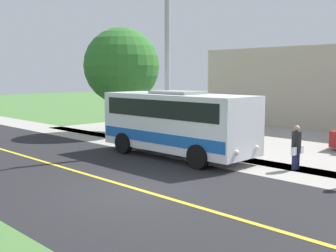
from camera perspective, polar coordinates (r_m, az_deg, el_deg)
ground_plane at (r=12.48m, az=-4.07°, el=-8.71°), size 120.00×120.00×0.00m
road_surface at (r=12.48m, az=-4.07°, el=-8.69°), size 8.00×100.00×0.01m
sidewalk at (r=16.27m, az=9.91°, el=-5.05°), size 2.40×100.00×0.01m
road_centre_line at (r=12.48m, az=-4.07°, el=-8.67°), size 0.16×100.00×0.00m
shuttle_bus_front at (r=17.11m, az=1.30°, el=0.73°), size 2.56×6.92×2.72m
pedestrian_waiting at (r=15.52m, az=17.17°, el=-2.65°), size 0.72×0.34×1.60m
street_light_pole at (r=18.11m, az=-0.38°, el=9.44°), size 1.97×0.24×7.47m
tree_curbside at (r=24.35m, az=-6.36°, el=8.17°), size 4.36×4.36×6.06m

